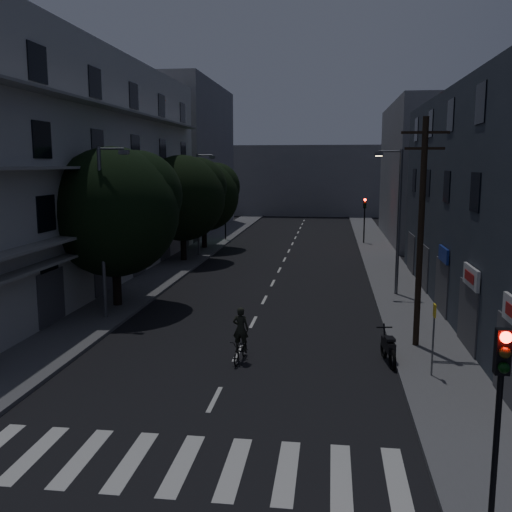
% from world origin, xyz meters
% --- Properties ---
extents(ground, '(160.00, 160.00, 0.00)m').
position_xyz_m(ground, '(0.00, 25.00, 0.00)').
color(ground, black).
rests_on(ground, ground).
extents(sidewalk_left, '(3.00, 90.00, 0.15)m').
position_xyz_m(sidewalk_left, '(-7.50, 25.00, 0.07)').
color(sidewalk_left, '#565659').
rests_on(sidewalk_left, ground).
extents(sidewalk_right, '(3.00, 90.00, 0.15)m').
position_xyz_m(sidewalk_right, '(7.50, 25.00, 0.07)').
color(sidewalk_right, '#565659').
rests_on(sidewalk_right, ground).
extents(crosswalk, '(10.90, 3.00, 0.01)m').
position_xyz_m(crosswalk, '(-0.00, -2.00, 0.00)').
color(crosswalk, beige).
rests_on(crosswalk, ground).
extents(lane_markings, '(0.15, 60.50, 0.01)m').
position_xyz_m(lane_markings, '(0.00, 31.25, 0.01)').
color(lane_markings, beige).
rests_on(lane_markings, ground).
extents(building_left, '(7.00, 36.00, 14.00)m').
position_xyz_m(building_left, '(-11.98, 18.00, 6.99)').
color(building_left, '#B7B6B1').
rests_on(building_left, ground).
extents(building_right, '(6.19, 28.00, 11.00)m').
position_xyz_m(building_right, '(11.99, 14.00, 5.50)').
color(building_right, '#2E353F').
rests_on(building_right, ground).
extents(building_far_left, '(6.00, 20.00, 16.00)m').
position_xyz_m(building_far_left, '(-12.00, 48.00, 8.00)').
color(building_far_left, slate).
rests_on(building_far_left, ground).
extents(building_far_right, '(6.00, 20.00, 13.00)m').
position_xyz_m(building_far_right, '(12.00, 42.00, 6.50)').
color(building_far_right, slate).
rests_on(building_far_right, ground).
extents(building_far_end, '(24.00, 8.00, 10.00)m').
position_xyz_m(building_far_end, '(0.00, 70.00, 5.00)').
color(building_far_end, slate).
rests_on(building_far_end, ground).
extents(tree_near, '(6.56, 6.56, 8.09)m').
position_xyz_m(tree_near, '(-7.29, 12.91, 5.21)').
color(tree_near, black).
rests_on(tree_near, sidewalk_left).
extents(tree_mid, '(6.42, 6.42, 7.90)m').
position_xyz_m(tree_mid, '(-7.48, 27.06, 5.09)').
color(tree_mid, black).
rests_on(tree_mid, sidewalk_left).
extents(tree_far, '(6.08, 6.08, 7.52)m').
position_xyz_m(tree_far, '(-7.36, 33.74, 4.86)').
color(tree_far, black).
rests_on(tree_far, sidewalk_left).
extents(traffic_signal_near, '(0.28, 0.37, 4.10)m').
position_xyz_m(traffic_signal_near, '(6.86, -3.76, 3.10)').
color(traffic_signal_near, black).
rests_on(traffic_signal_near, sidewalk_right).
extents(traffic_signal_far_right, '(0.28, 0.37, 4.10)m').
position_xyz_m(traffic_signal_far_right, '(6.59, 38.51, 3.10)').
color(traffic_signal_far_right, black).
rests_on(traffic_signal_far_right, sidewalk_right).
extents(traffic_signal_far_left, '(0.28, 0.37, 4.10)m').
position_xyz_m(traffic_signal_far_left, '(-6.58, 39.20, 3.10)').
color(traffic_signal_far_left, black).
rests_on(traffic_signal_far_left, sidewalk_left).
extents(street_lamp_left_near, '(1.51, 0.25, 8.00)m').
position_xyz_m(street_lamp_left_near, '(-6.93, 10.49, 4.60)').
color(street_lamp_left_near, slate).
rests_on(street_lamp_left_near, sidewalk_left).
extents(street_lamp_right, '(1.51, 0.25, 8.00)m').
position_xyz_m(street_lamp_right, '(7.13, 17.32, 4.60)').
color(street_lamp_right, '#56575D').
rests_on(street_lamp_right, sidewalk_right).
extents(street_lamp_left_far, '(1.51, 0.25, 8.00)m').
position_xyz_m(street_lamp_left_far, '(-6.85, 29.54, 4.60)').
color(street_lamp_left_far, '#5C5E64').
rests_on(street_lamp_left_far, sidewalk_left).
extents(utility_pole, '(1.80, 0.24, 9.00)m').
position_xyz_m(utility_pole, '(7.03, 8.04, 4.87)').
color(utility_pole, black).
rests_on(utility_pole, sidewalk_right).
extents(bus_stop_sign, '(0.06, 0.35, 2.52)m').
position_xyz_m(bus_stop_sign, '(7.09, 4.65, 1.89)').
color(bus_stop_sign, '#595B60').
rests_on(bus_stop_sign, sidewalk_right).
extents(motorcycle, '(0.63, 2.11, 1.35)m').
position_xyz_m(motorcycle, '(5.76, 6.17, 0.53)').
color(motorcycle, black).
rests_on(motorcycle, ground).
extents(cyclist, '(0.76, 1.71, 2.10)m').
position_xyz_m(cyclist, '(0.27, 5.60, 0.71)').
color(cyclist, black).
rests_on(cyclist, ground).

